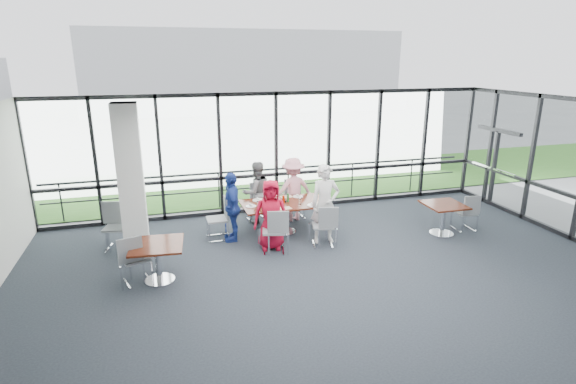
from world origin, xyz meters
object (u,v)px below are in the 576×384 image
object	(u,v)px
structural_column	(131,181)
diner_near_right	(325,204)
side_table_right	(444,209)
chair_main_fr	(294,200)
chair_spare_la	(136,259)
side_table_left	(157,249)
chair_main_end	(217,219)
diner_far_right	(293,189)
chair_main_nl	(274,231)
chair_main_nr	(323,226)
diner_far_left	(257,192)
diner_end	(232,207)
chair_spare_r	(465,212)
main_table	(285,207)
chair_spare_lb	(116,227)
diner_near_left	(271,215)
chair_main_fl	(258,203)

from	to	relation	value
structural_column	diner_near_right	distance (m)	4.16
side_table_right	diner_near_right	world-z (taller)	diner_near_right
chair_main_fr	chair_spare_la	xyz separation A→B (m)	(-3.85, -2.57, -0.01)
side_table_left	chair_main_end	size ratio (longest dim) A/B	1.07
diner_far_right	structural_column	bearing A→B (deg)	7.80
chair_main_nl	chair_main_nr	world-z (taller)	chair_main_nl
chair_main_nl	chair_main_fr	size ratio (longest dim) A/B	1.00
side_table_left	diner_far_left	xyz separation A→B (m)	(2.44, 2.58, 0.14)
chair_main_nl	chair_main_fr	xyz separation A→B (m)	(1.06, 1.95, 0.00)
chair_main_nl	chair_main_end	size ratio (longest dim) A/B	1.00
structural_column	diner_end	world-z (taller)	structural_column
side_table_left	side_table_right	xyz separation A→B (m)	(6.49, 0.56, -0.01)
diner_end	chair_spare_r	size ratio (longest dim) A/B	1.79
structural_column	chair_spare_r	xyz separation A→B (m)	(7.58, -0.77, -1.15)
side_table_left	chair_main_fr	bearing A→B (deg)	37.42
structural_column	chair_main_fr	bearing A→B (deg)	17.42
diner_far_right	chair_spare_la	world-z (taller)	diner_far_right
main_table	chair_spare_lb	world-z (taller)	chair_spare_lb
diner_near_left	chair_main_fr	world-z (taller)	diner_near_left
main_table	diner_far_left	distance (m)	1.01
side_table_left	chair_main_nr	xyz separation A→B (m)	(3.54, 0.74, -0.18)
diner_end	chair_main_nl	bearing A→B (deg)	43.36
side_table_left	diner_near_right	world-z (taller)	diner_near_right
side_table_right	diner_far_right	distance (m)	3.68
diner_far_right	chair_spare_r	distance (m)	4.23
diner_near_right	chair_spare_lb	distance (m)	4.60
side_table_left	chair_main_fl	size ratio (longest dim) A/B	1.09
main_table	diner_near_left	bearing A→B (deg)	-124.64
main_table	side_table_left	xyz separation A→B (m)	(-2.92, -1.70, 0.01)
diner_far_left	chair_main_nl	bearing A→B (deg)	75.23
side_table_left	diner_near_right	size ratio (longest dim) A/B	0.57
side_table_left	chair_main_fl	distance (m)	3.68
chair_main_nl	diner_near_right	bearing A→B (deg)	23.45
diner_end	chair_main_fl	size ratio (longest dim) A/B	1.70
side_table_right	chair_main_nl	distance (m)	4.10
chair_main_nl	chair_main_fl	bearing A→B (deg)	100.62
side_table_right	chair_spare_la	size ratio (longest dim) A/B	0.95
diner_near_left	chair_main_nl	world-z (taller)	diner_near_left
chair_spare_r	chair_spare_lb	bearing A→B (deg)	177.80
chair_main_end	chair_spare_r	distance (m)	5.93
chair_main_fr	chair_spare_lb	distance (m)	4.39
structural_column	chair_spare_la	world-z (taller)	structural_column
diner_far_right	chair_main_nr	distance (m)	1.80
diner_far_right	chair_main_fl	xyz separation A→B (m)	(-0.88, 0.21, -0.35)
diner_far_right	chair_main_nl	size ratio (longest dim) A/B	1.70
diner_near_left	diner_far_right	xyz separation A→B (m)	(0.98, 1.60, 0.04)
side_table_right	diner_near_left	world-z (taller)	diner_near_left
structural_column	chair_main_nr	size ratio (longest dim) A/B	3.46
main_table	chair_main_fl	distance (m)	1.10
chair_spare_la	diner_near_left	bearing A→B (deg)	-0.96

